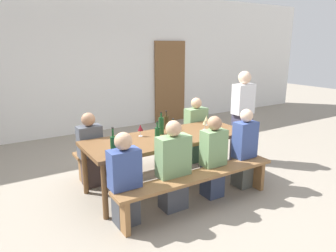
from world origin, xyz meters
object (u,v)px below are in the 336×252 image
Objects in this scene: bench_near at (199,181)px; seated_guest_far_0 at (90,152)px; wooden_door at (170,82)px; wine_bottle_3 at (157,136)px; wine_glass_0 at (140,128)px; seated_guest_near_0 at (125,181)px; seated_guest_near_3 at (244,150)px; wine_bottle_0 at (166,122)px; wine_glass_1 at (205,122)px; standing_host at (242,118)px; tasting_table at (168,141)px; wine_bottle_1 at (113,146)px; wine_bottle_4 at (161,125)px; wine_bottle_5 at (171,135)px; seated_guest_far_1 at (196,132)px; wine_glass_2 at (206,119)px; bench_far at (144,148)px; wine_bottle_2 at (173,133)px; seated_guest_near_2 at (213,159)px; seated_guest_near_1 at (173,168)px.

seated_guest_far_0 is at bearing 125.32° from bench_near.
wooden_door reaches higher than wine_bottle_3.
wine_glass_0 is (-0.02, 0.44, 0.00)m from wine_bottle_3.
seated_guest_near_0 is 1.18m from seated_guest_far_0.
seated_guest_near_0 reaches higher than wine_glass_0.
wine_bottle_3 is at bearing 73.93° from seated_guest_near_3.
wine_glass_1 is at bearing -36.39° from wine_bottle_0.
standing_host is at bearing 10.06° from wine_glass_1.
tasting_table is 1.03m from wine_bottle_1.
wine_bottle_4 is at bearing 0.71° from standing_host.
bench_near is at bearing -70.76° from wine_glass_0.
tasting_table is at bearing 6.02° from standing_host.
wooden_door is at bearing 131.92° from seated_guest_far_0.
tasting_table is at bearing 19.74° from wine_bottle_1.
wine_bottle_5 is at bearing -117.04° from wine_bottle_0.
tasting_table is at bearing -57.71° from seated_guest_near_0.
wine_glass_0 is (-0.33, 0.20, 0.19)m from tasting_table.
bench_near is 1.64m from seated_guest_far_1.
wine_glass_2 is (-1.30, -3.16, -0.19)m from wooden_door.
wine_bottle_1 reaches higher than tasting_table.
wooden_door reaches higher than wine_bottle_0.
bench_far is (0.00, 0.74, -0.32)m from tasting_table.
wooden_door is 7.31× the size of wine_bottle_0.
tasting_table is at bearing 37.68° from wine_bottle_3.
wine_bottle_2 is (-0.05, -0.96, 0.50)m from bench_far.
wine_bottle_1 is at bearing -63.69° from seated_guest_far_1.
seated_guest_near_0 is (-1.12, -0.94, -0.34)m from wine_bottle_0.
seated_guest_near_2 is (1.29, -0.25, -0.34)m from wine_bottle_1.
wine_bottle_5 is (-0.15, -0.31, 0.18)m from tasting_table.
seated_guest_near_0 is at bearing -140.94° from wine_bottle_4.
wooden_door is 3.88m from wine_bottle_4.
wine_bottle_1 is 0.31× the size of seated_guest_near_0.
bench_far is at bearing 58.44° from wine_glass_0.
wine_bottle_3 is at bearing -126.44° from wine_bottle_4.
seated_guest_far_1 is (0.99, 0.81, -0.33)m from wine_bottle_2.
seated_guest_near_2 is (0.16, -0.94, -0.32)m from wine_bottle_0.
wine_bottle_1 is 0.79m from seated_guest_near_1.
bench_far is 1.08m from wine_bottle_2.
wine_bottle_0 is 1.23m from seated_guest_near_3.
wine_glass_1 reaches higher than bench_far.
wine_bottle_3 reaches higher than wine_bottle_2.
seated_guest_far_0 is at bearing 47.38° from seated_guest_near_2.
wine_bottle_4 reaches higher than tasting_table.
wine_bottle_3 is at bearing -174.36° from wine_bottle_2.
wine_glass_1 is at bearing -27.88° from seated_guest_near_2.
wooden_door is at bearing -17.32° from seated_guest_near_3.
bench_far is at bearing -19.53° from standing_host.
wine_bottle_2 reaches higher than bench_near.
wine_glass_1 is (0.98, -0.20, -0.00)m from wine_glass_0.
wine_bottle_0 is 0.88× the size of wine_bottle_4.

